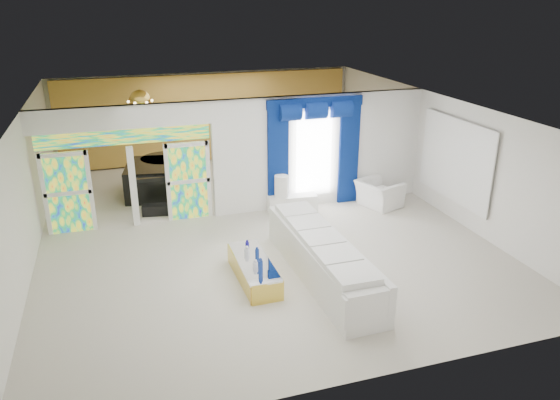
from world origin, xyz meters
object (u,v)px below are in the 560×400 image
object	(u,v)px
coffee_table	(254,271)
console_table	(292,203)
white_sofa	(322,259)
grand_piano	(152,179)
armchair	(379,194)

from	to	relation	value
coffee_table	console_table	distance (m)	3.79
white_sofa	grand_piano	distance (m)	6.62
coffee_table	grand_piano	bearing A→B (deg)	104.76
coffee_table	grand_piano	xyz separation A→B (m)	(-1.50, 5.68, 0.24)
console_table	white_sofa	bearing A→B (deg)	-99.13
console_table	armchair	xyz separation A→B (m)	(2.36, -0.37, 0.14)
console_table	grand_piano	world-z (taller)	grand_piano
grand_piano	coffee_table	bearing A→B (deg)	-65.68
white_sofa	armchair	world-z (taller)	white_sofa
coffee_table	console_table	xyz separation A→B (m)	(1.92, 3.26, 0.01)
armchair	white_sofa	bearing A→B (deg)	118.72
console_table	grand_piano	xyz separation A→B (m)	(-3.42, 2.42, 0.24)
console_table	grand_piano	bearing A→B (deg)	144.73
armchair	grand_piano	bearing A→B (deg)	45.55
white_sofa	armchair	xyz separation A→B (m)	(2.93, 3.19, -0.05)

